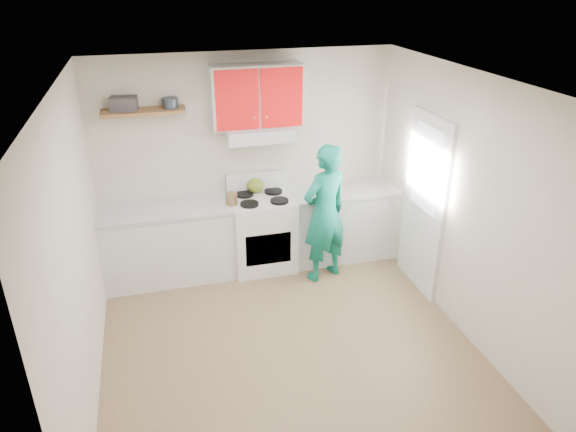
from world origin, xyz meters
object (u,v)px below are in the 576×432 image
object	(u,v)px
stove	(263,233)
person	(325,214)
kettle	(255,185)
tin	(170,103)
crock	(232,200)

from	to	relation	value
stove	person	bearing A→B (deg)	-34.16
kettle	person	bearing A→B (deg)	-52.77
stove	kettle	size ratio (longest dim) A/B	4.29
tin	kettle	world-z (taller)	tin
kettle	person	world-z (taller)	person
tin	kettle	bearing A→B (deg)	1.65
tin	crock	size ratio (longest dim) A/B	1.08
person	tin	bearing A→B (deg)	-42.35
stove	crock	size ratio (longest dim) A/B	5.64
tin	crock	world-z (taller)	tin
tin	kettle	size ratio (longest dim) A/B	0.83
tin	kettle	xyz separation A→B (m)	(0.93, 0.03, -1.08)
crock	stove	bearing A→B (deg)	10.90
stove	tin	distance (m)	1.90
kettle	crock	xyz separation A→B (m)	(-0.34, -0.29, -0.03)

